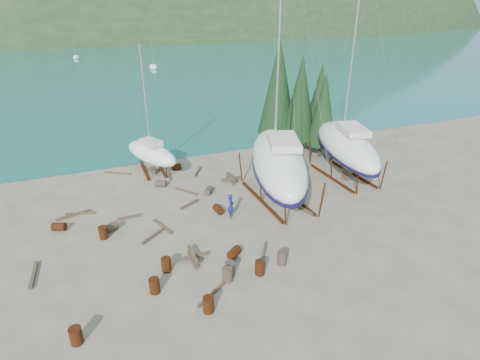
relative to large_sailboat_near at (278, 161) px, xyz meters
name	(u,v)px	position (x,y,z in m)	size (l,w,h in m)	color
ground	(229,232)	(-5.36, -3.09, -3.36)	(600.00, 600.00, 0.00)	#645D4F
bay_water	(83,29)	(-5.36, 311.91, -3.36)	(700.00, 700.00, 0.00)	#166A72
far_hill	(83,28)	(-5.36, 316.91, -3.36)	(800.00, 360.00, 110.00)	#1C351A
far_house_center	(45,34)	(-25.36, 186.91, -0.44)	(6.60, 5.60, 5.60)	beige
far_house_right	(151,32)	(24.64, 186.91, -0.44)	(6.60, 5.60, 5.60)	beige
cypress_near_right	(301,98)	(7.14, 8.91, 2.43)	(3.60, 3.60, 10.00)	black
cypress_mid_right	(324,110)	(8.64, 6.91, 1.56)	(3.06, 3.06, 8.50)	black
cypress_back_left	(278,87)	(5.64, 10.91, 3.30)	(4.14, 4.14, 11.50)	black
cypress_far_right	(320,99)	(10.14, 9.91, 1.85)	(3.24, 3.24, 9.00)	black
moored_boat_mid	(153,67)	(4.64, 76.91, -2.97)	(2.00, 5.00, 6.05)	white
moored_boat_far	(76,57)	(-13.36, 106.91, -2.97)	(2.00, 5.00, 6.05)	white
large_sailboat_near	(278,161)	(0.00, 0.00, 0.00)	(8.31, 13.79, 20.90)	white
large_sailboat_far	(346,145)	(7.62, 1.60, -0.28)	(6.73, 12.42, 18.85)	white
small_sailboat_shore	(151,153)	(-8.15, 9.51, -1.48)	(4.82, 7.44, 11.41)	white
worker	(231,206)	(-4.45, -1.23, -2.42)	(0.68, 0.45, 1.88)	navy
drum_0	(76,336)	(-15.17, -9.18, -2.92)	(0.58, 0.58, 0.88)	#52290E
drum_2	(59,227)	(-16.13, 1.66, -3.07)	(0.58, 0.58, 0.88)	#52290E
drum_4	(176,167)	(-5.99, 9.13, -3.07)	(0.58, 0.58, 0.88)	#52290E
drum_5	(282,258)	(-3.65, -7.61, -2.92)	(0.58, 0.58, 0.88)	#2D2823
drum_6	(218,209)	(-5.08, -0.27, -3.07)	(0.58, 0.58, 0.88)	#52290E
drum_7	(260,268)	(-5.28, -7.96, -2.92)	(0.58, 0.58, 0.88)	#52290E
drum_8	(103,233)	(-13.35, -0.56, -2.92)	(0.58, 0.58, 0.88)	#52290E
drum_9	(161,183)	(-8.13, 5.99, -3.07)	(0.58, 0.58, 0.88)	#2D2823
drum_10	(154,286)	(-11.20, -7.15, -2.92)	(0.58, 0.58, 0.88)	#52290E
drum_11	(208,191)	(-4.79, 3.04, -3.07)	(0.58, 0.58, 0.88)	#2D2823
drum_12	(234,252)	(-6.03, -5.82, -3.07)	(0.58, 0.58, 0.88)	#52290E
drum_13	(208,304)	(-8.95, -9.62, -2.92)	(0.58, 0.58, 0.88)	#52290E
drum_14	(166,264)	(-10.21, -5.58, -2.92)	(0.58, 0.58, 0.88)	#52290E
drum_15	(112,227)	(-12.76, 0.23, -3.07)	(0.58, 0.58, 0.88)	#2D2823
drum_16	(230,269)	(-6.92, -7.38, -2.92)	(0.58, 0.58, 0.88)	#2D2823
drum_17	(228,274)	(-7.21, -7.78, -2.92)	(0.58, 0.58, 0.88)	#2D2823
timber_0	(118,173)	(-11.33, 10.25, -3.29)	(0.14, 2.57, 0.14)	brown
timber_1	(305,210)	(1.03, -2.61, -3.26)	(0.19, 1.73, 0.19)	brown
timber_2	(74,215)	(-15.21, 3.37, -3.27)	(0.19, 2.44, 0.19)	brown
timber_3	(214,292)	(-8.24, -8.45, -3.29)	(0.15, 2.77, 0.15)	brown
timber_4	(129,217)	(-11.43, 1.50, -3.28)	(0.17, 1.72, 0.17)	brown
timber_5	(263,254)	(-4.29, -6.41, -3.28)	(0.16, 2.72, 0.16)	brown
timber_6	(198,172)	(-4.34, 7.66, -3.27)	(0.19, 2.12, 0.19)	brown
timber_8	(190,204)	(-6.79, 1.71, -3.27)	(0.19, 1.90, 0.19)	brown
timber_9	(169,176)	(-6.98, 7.83, -3.29)	(0.15, 2.07, 0.15)	brown
timber_10	(186,191)	(-6.45, 4.03, -3.28)	(0.16, 2.36, 0.16)	brown
timber_11	(163,227)	(-9.44, -0.74, -3.28)	(0.15, 2.42, 0.15)	brown
timber_12	(153,236)	(-10.28, -1.70, -3.28)	(0.17, 2.12, 0.17)	brown
timber_14	(34,275)	(-17.40, -3.11, -3.27)	(0.18, 2.45, 0.18)	brown
timber_17	(80,213)	(-14.73, 3.46, -3.28)	(0.16, 2.13, 0.16)	brown
timber_pile_fore	(193,257)	(-8.53, -5.27, -3.06)	(1.80, 1.80, 0.60)	brown
timber_pile_aft	(231,179)	(-2.21, 4.55, -3.06)	(1.80, 1.80, 0.60)	brown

